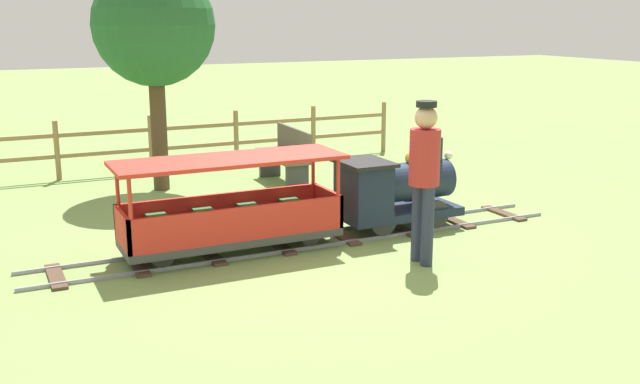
% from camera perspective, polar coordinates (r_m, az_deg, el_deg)
% --- Properties ---
extents(ground_plane, '(60.00, 60.00, 0.00)m').
position_cam_1_polar(ground_plane, '(8.03, -0.57, -3.88)').
color(ground_plane, '#75934C').
extents(track, '(0.72, 6.05, 0.04)m').
position_cam_1_polar(track, '(8.02, -0.73, -3.79)').
color(track, gray).
rests_on(track, ground_plane).
extents(locomotive, '(0.68, 1.45, 1.00)m').
position_cam_1_polar(locomotive, '(8.37, 5.71, 0.19)').
color(locomotive, '#192338').
rests_on(locomotive, ground_plane).
extents(passenger_car, '(0.78, 2.35, 0.97)m').
position_cam_1_polar(passenger_car, '(7.59, -6.92, -1.71)').
color(passenger_car, '#3F3F3F').
rests_on(passenger_car, ground_plane).
extents(conductor_person, '(0.30, 0.30, 1.62)m').
position_cam_1_polar(conductor_person, '(7.18, 8.12, 1.76)').
color(conductor_person, '#282D47').
rests_on(conductor_person, ground_plane).
extents(park_bench, '(1.31, 0.45, 0.82)m').
position_cam_1_polar(park_bench, '(10.73, -2.67, 2.83)').
color(park_bench, brown).
rests_on(park_bench, ground_plane).
extents(oak_tree_near, '(1.67, 1.67, 3.12)m').
position_cam_1_polar(oak_tree_near, '(10.42, -12.82, 12.43)').
color(oak_tree_near, '#4C3823').
rests_on(oak_tree_near, ground_plane).
extents(fence_section, '(0.08, 7.13, 0.90)m').
position_cam_1_polar(fence_section, '(12.01, -9.73, 4.13)').
color(fence_section, '#93754C').
rests_on(fence_section, ground_plane).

